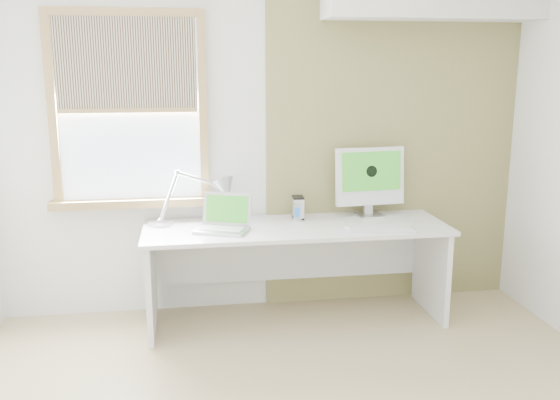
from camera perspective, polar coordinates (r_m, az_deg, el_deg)
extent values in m
cube|color=white|center=(4.61, -1.36, 5.55)|extent=(4.00, 0.02, 2.60)
cube|color=white|center=(1.30, 19.83, -13.83)|extent=(4.00, 0.02, 2.60)
cube|color=olive|center=(4.82, 10.60, 5.65)|extent=(2.00, 0.02, 2.60)
cube|color=olive|center=(4.60, -20.73, 7.87)|extent=(0.06, 0.06, 1.42)
cube|color=olive|center=(4.51, -7.30, 8.49)|extent=(0.06, 0.06, 1.42)
cube|color=olive|center=(4.53, -14.57, 16.83)|extent=(1.00, 0.06, 0.06)
cube|color=olive|center=(4.60, -13.67, -0.25)|extent=(1.20, 0.14, 0.06)
cube|color=#D1E2F9|center=(4.54, -14.07, 8.24)|extent=(1.00, 0.01, 1.30)
cube|color=beige|center=(4.49, -14.35, 12.34)|extent=(0.98, 0.02, 0.65)
cube|color=olive|center=(4.50, -14.12, 8.20)|extent=(0.98, 0.03, 0.03)
cube|color=white|center=(4.38, 1.56, -2.64)|extent=(2.20, 0.70, 0.03)
cube|color=white|center=(4.43, -12.07, -7.68)|extent=(0.04, 0.64, 0.70)
cube|color=white|center=(4.78, 14.09, -6.28)|extent=(0.04, 0.64, 0.70)
cube|color=white|center=(4.76, 0.85, -4.72)|extent=(2.08, 0.02, 0.48)
cylinder|color=#B8BBBD|center=(4.47, -11.25, -2.19)|extent=(0.20, 0.20, 0.02)
sphere|color=#B8BBBD|center=(4.47, -11.26, -1.97)|extent=(0.06, 0.06, 0.05)
cylinder|color=#B8BBBD|center=(4.44, -10.46, 0.29)|extent=(0.17, 0.06, 0.36)
sphere|color=#B8BBBD|center=(4.42, -9.66, 2.57)|extent=(0.05, 0.05, 0.04)
cylinder|color=#B8BBBD|center=(4.45, -7.58, 1.94)|extent=(0.33, 0.05, 0.14)
sphere|color=#B8BBBD|center=(4.48, -5.54, 1.32)|extent=(0.05, 0.05, 0.04)
cone|color=#B8BBBD|center=(4.49, -5.17, 0.97)|extent=(0.28, 0.29, 0.22)
cube|color=#B8BBBD|center=(4.25, -5.51, -2.83)|extent=(0.42, 0.36, 0.02)
cube|color=#B2B5B7|center=(4.24, -5.51, -2.69)|extent=(0.34, 0.25, 0.00)
cube|color=#B8BBBD|center=(4.33, -5.02, -0.83)|extent=(0.36, 0.20, 0.23)
cube|color=#2B791E|center=(4.32, -5.05, -0.85)|extent=(0.31, 0.17, 0.19)
cylinder|color=#B8BBBD|center=(4.49, 1.63, -1.92)|extent=(0.07, 0.07, 0.02)
cube|color=#B8BBBD|center=(4.48, 1.63, -1.16)|extent=(0.05, 0.01, 0.10)
cube|color=#194C99|center=(4.47, 1.65, -1.18)|extent=(0.04, 0.00, 0.08)
cube|color=#B8BBBD|center=(4.57, 1.70, -0.71)|extent=(0.08, 0.13, 0.17)
cube|color=black|center=(4.55, 1.71, 0.26)|extent=(0.09, 0.13, 0.01)
cube|color=black|center=(4.59, 1.70, -1.65)|extent=(0.09, 0.13, 0.01)
cube|color=#B8BBBD|center=(4.71, 8.47, -1.42)|extent=(0.21, 0.19, 0.01)
cube|color=#B8BBBD|center=(4.71, 8.36, -0.24)|extent=(0.07, 0.03, 0.18)
cube|color=white|center=(4.66, 8.49, 2.24)|extent=(0.55, 0.14, 0.44)
cube|color=#2B791E|center=(4.63, 8.65, 2.70)|extent=(0.47, 0.07, 0.30)
cylinder|color=black|center=(4.62, 8.67, 2.70)|extent=(0.09, 0.02, 0.09)
cube|color=white|center=(4.30, 9.52, -2.76)|extent=(0.48, 0.19, 0.02)
cube|color=white|center=(4.30, 9.52, -2.63)|extent=(0.45, 0.15, 0.00)
ellipsoid|color=white|center=(4.29, 6.48, -2.65)|extent=(0.06, 0.10, 0.03)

